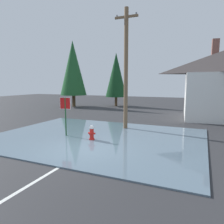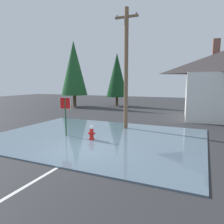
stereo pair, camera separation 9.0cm
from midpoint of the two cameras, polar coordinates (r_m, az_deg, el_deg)
The scene contains 9 objects.
ground_plane at distance 10.40m, azimuth -8.03°, elevation -10.51°, with size 80.00×80.00×0.10m, color #2D2D30.
flood_puddle at distance 12.65m, azimuth -4.51°, elevation -6.73°, with size 12.15×9.26×0.06m, color slate.
lane_stop_bar at distance 9.28m, azimuth -16.43°, elevation -12.72°, with size 4.22×0.30×0.01m, color silver.
lane_center_stripe at distance 7.30m, azimuth -24.21°, elevation -18.99°, with size 3.84×0.14×0.01m, color silver.
stop_sign_near at distance 12.81m, azimuth -12.74°, elevation 0.82°, with size 0.69×0.10×2.37m.
fire_hydrant at distance 11.90m, azimuth -5.75°, elevation -5.72°, with size 0.44×0.38×0.87m.
utility_pole at distance 14.57m, azimuth 3.62°, elevation 11.90°, with size 1.60×0.28×8.13m.
pine_tree_tall_left at distance 29.29m, azimuth -10.62°, elevation 11.60°, with size 3.52×3.52×8.80m.
pine_tree_mid_left at distance 29.39m, azimuth 1.03°, elevation 9.99°, with size 2.92×2.92×7.30m.
Camera 1 is at (5.17, -8.40, 3.22)m, focal length 33.68 mm.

